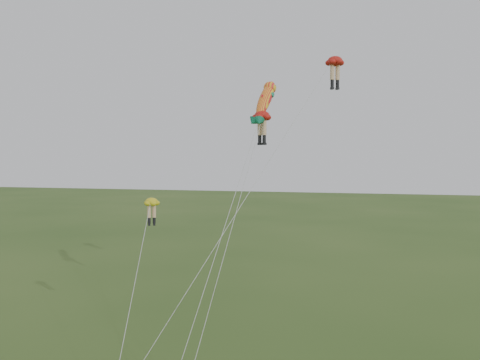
# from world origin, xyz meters

# --- Properties ---
(legs_kite_red_high) EXTENTS (10.68, 12.58, 18.99)m
(legs_kite_red_high) POSITION_xyz_m (7.29, 11.63, 18.10)
(legs_kite_red_high) COLOR red
(legs_kite_red_high) RESTS_ON ground
(legs_kite_red_mid) EXTENTS (3.39, 10.96, 15.00)m
(legs_kite_red_mid) POSITION_xyz_m (3.18, 7.61, 14.20)
(legs_kite_red_mid) COLOR red
(legs_kite_red_mid) RESTS_ON ground
(legs_kite_yellow) EXTENTS (2.59, 9.57, 9.51)m
(legs_kite_yellow) POSITION_xyz_m (-2.94, 4.15, 8.76)
(legs_kite_yellow) COLOR yellow
(legs_kite_yellow) RESTS_ON ground
(fish_kite) EXTENTS (2.84, 11.27, 17.33)m
(fish_kite) POSITION_xyz_m (3.29, 8.47, 15.72)
(fish_kite) COLOR yellow
(fish_kite) RESTS_ON ground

